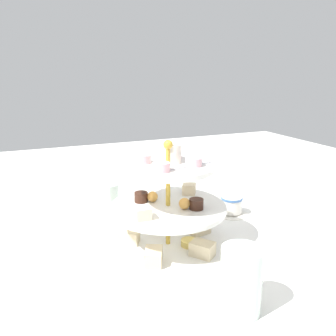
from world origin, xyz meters
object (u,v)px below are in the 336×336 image
teacup_with_saucer (231,206)px  butter_knife_left (35,298)px  butter_knife_right (298,245)px  tiered_serving_stand (168,216)px  water_glass_tall_right (241,281)px  water_glass_short_left (185,195)px  water_glass_mid_back (108,202)px

teacup_with_saucer → butter_knife_left: bearing=-160.3°
butter_knife_left → butter_knife_right: size_ratio=1.00×
butter_knife_left → tiered_serving_stand: bearing=98.2°
butter_knife_left → water_glass_tall_right: bearing=54.6°
water_glass_short_left → butter_knife_right: size_ratio=0.44×
tiered_serving_stand → butter_knife_right: 0.30m
water_glass_tall_right → teacup_with_saucer: 0.41m
water_glass_tall_right → tiered_serving_stand: bearing=95.6°
tiered_serving_stand → butter_knife_right: (0.27, -0.11, -0.07)m
tiered_serving_stand → butter_knife_right: size_ratio=1.81×
water_glass_tall_right → teacup_with_saucer: bearing=59.1°
teacup_with_saucer → butter_knife_left: (-0.52, -0.19, -0.02)m
tiered_serving_stand → water_glass_tall_right: size_ratio=2.72×
tiered_serving_stand → water_glass_mid_back: tiered_serving_stand is taller
teacup_with_saucer → water_glass_mid_back: water_glass_mid_back is taller
tiered_serving_stand → butter_knife_right: bearing=-21.3°
teacup_with_saucer → water_glass_mid_back: bearing=163.3°
water_glass_tall_right → teacup_with_saucer: water_glass_tall_right is taller
butter_knife_left → butter_knife_right: 0.56m
tiered_serving_stand → water_glass_short_left: tiered_serving_stand is taller
butter_knife_right → water_glass_tall_right: bearing=133.1°
tiered_serving_stand → water_glass_tall_right: bearing=-84.4°
teacup_with_saucer → tiered_serving_stand: bearing=-155.4°
water_glass_tall_right → butter_knife_right: size_ratio=0.67×
teacup_with_saucer → butter_knife_right: bearing=-79.2°
butter_knife_left → butter_knife_right: bearing=79.9°
teacup_with_saucer → water_glass_mid_back: size_ratio=0.91×
tiered_serving_stand → water_glass_tall_right: tiered_serving_stand is taller
butter_knife_left → water_glass_mid_back: 0.35m
teacup_with_saucer → butter_knife_left: 0.55m
tiered_serving_stand → butter_knife_left: tiered_serving_stand is taller
water_glass_tall_right → butter_knife_left: size_ratio=0.67×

